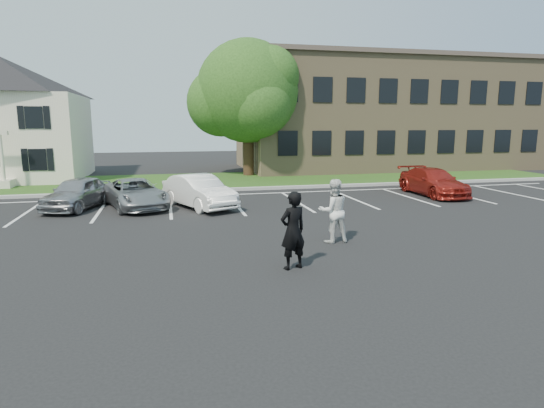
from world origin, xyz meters
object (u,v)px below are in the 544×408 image
at_px(car_white_sedan, 199,191).
at_px(man_black_suit, 293,231).
at_px(car_red_compact, 433,182).
at_px(car_silver_minivan, 136,194).
at_px(tree, 249,94).
at_px(man_white_shirt, 333,211).
at_px(office_building, 384,114).
at_px(car_silver_west, 78,193).

bearing_deg(car_white_sedan, man_black_suit, -104.34).
relative_size(man_black_suit, car_red_compact, 0.43).
xyz_separation_m(car_silver_minivan, car_red_compact, (14.08, 0.15, 0.05)).
bearing_deg(tree, man_white_shirt, -92.13).
bearing_deg(car_silver_minivan, car_white_sedan, -28.97).
bearing_deg(car_silver_minivan, tree, 39.30).
relative_size(tree, car_white_sedan, 2.12).
height_order(office_building, man_white_shirt, office_building).
xyz_separation_m(car_silver_west, car_white_sedan, (4.93, -0.88, 0.02)).
height_order(tree, man_black_suit, tree).
distance_m(man_white_shirt, car_red_compact, 10.82).
bearing_deg(car_silver_minivan, office_building, 20.03).
bearing_deg(man_black_suit, tree, -115.91).
bearing_deg(man_white_shirt, car_white_sedan, -63.28).
bearing_deg(car_white_sedan, car_silver_minivan, 143.30).
height_order(tree, man_white_shirt, tree).
xyz_separation_m(office_building, car_white_sedan, (-15.60, -14.36, -3.47)).
xyz_separation_m(car_silver_west, car_red_compact, (16.41, -0.19, -0.01)).
bearing_deg(tree, car_silver_minivan, -123.52).
relative_size(man_black_suit, car_white_sedan, 0.46).
bearing_deg(car_silver_minivan, car_red_compact, -16.58).
bearing_deg(man_white_shirt, man_black_suit, 47.95).
distance_m(office_building, tree, 12.10).
bearing_deg(car_silver_west, car_white_sedan, 9.57).
height_order(office_building, man_black_suit, office_building).
height_order(man_white_shirt, car_white_sedan, man_white_shirt).
relative_size(office_building, car_silver_west, 5.77).
xyz_separation_m(man_black_suit, car_silver_west, (-6.56, 9.62, -0.30)).
bearing_deg(man_black_suit, car_silver_west, -74.28).
relative_size(man_white_shirt, car_silver_minivan, 0.44).
relative_size(car_silver_minivan, car_white_sedan, 1.04).
height_order(car_silver_west, car_red_compact, car_silver_west).
height_order(car_silver_minivan, car_red_compact, car_red_compact).
distance_m(car_white_sedan, car_red_compact, 11.51).
distance_m(car_silver_minivan, car_white_sedan, 2.65).
distance_m(car_silver_west, car_white_sedan, 5.00).
bearing_deg(car_red_compact, office_building, 73.76).
height_order(man_white_shirt, car_red_compact, man_white_shirt).
relative_size(office_building, car_silver_minivan, 5.17).
bearing_deg(car_silver_west, car_red_compact, 19.01).
bearing_deg(man_white_shirt, office_building, -121.21).
relative_size(man_white_shirt, car_white_sedan, 0.46).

